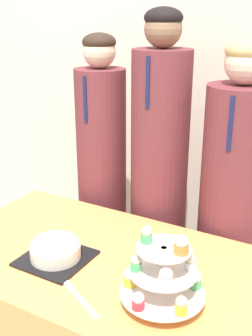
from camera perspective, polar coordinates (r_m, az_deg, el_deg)
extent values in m
cube|color=beige|center=(2.41, 10.88, 13.79)|extent=(9.00, 0.06, 2.70)
cube|color=#EF9951|center=(1.89, -3.00, -21.20)|extent=(1.35, 0.77, 0.72)
cube|color=black|center=(1.68, -9.47, -11.96)|extent=(0.25, 0.25, 0.01)
cylinder|color=silver|center=(1.66, -9.53, -11.05)|extent=(0.19, 0.19, 0.05)
ellipsoid|color=silver|center=(1.65, -9.59, -10.16)|extent=(0.19, 0.19, 0.07)
cube|color=silver|center=(1.45, -5.72, -17.72)|extent=(0.17, 0.09, 0.00)
cube|color=#B2B2B7|center=(1.55, -8.07, -15.23)|extent=(0.08, 0.05, 0.01)
cylinder|color=silver|center=(1.39, 5.02, -14.36)|extent=(0.02, 0.02, 0.21)
cylinder|color=silver|center=(1.43, 4.94, -16.47)|extent=(0.28, 0.28, 0.01)
cylinder|color=silver|center=(1.38, 5.04, -13.72)|extent=(0.22, 0.22, 0.01)
cylinder|color=silver|center=(1.34, 5.15, -10.79)|extent=(0.18, 0.18, 0.01)
cylinder|color=#4CB766|center=(1.45, 9.36, -15.20)|extent=(0.04, 0.04, 0.03)
sphere|color=silver|center=(1.44, 9.42, -14.38)|extent=(0.04, 0.04, 0.04)
cylinder|color=pink|center=(1.51, 5.29, -13.46)|extent=(0.04, 0.04, 0.03)
sphere|color=white|center=(1.50, 5.32, -12.65)|extent=(0.04, 0.04, 0.04)
cylinder|color=yellow|center=(1.45, 0.61, -15.09)|extent=(0.05, 0.05, 0.03)
sphere|color=#F4E5C6|center=(1.43, 0.61, -14.20)|extent=(0.05, 0.05, 0.05)
cylinder|color=#E5333D|center=(1.35, 1.66, -18.01)|extent=(0.04, 0.04, 0.03)
sphere|color=white|center=(1.34, 1.67, -17.18)|extent=(0.04, 0.04, 0.04)
cylinder|color=yellow|center=(1.34, 7.47, -18.42)|extent=(0.04, 0.04, 0.03)
sphere|color=beige|center=(1.33, 7.52, -17.52)|extent=(0.04, 0.04, 0.04)
cylinder|color=#3893DB|center=(1.44, 4.35, -11.36)|extent=(0.04, 0.04, 0.03)
sphere|color=beige|center=(1.43, 4.38, -10.50)|extent=(0.04, 0.04, 0.04)
cylinder|color=#4CB766|center=(1.37, 1.35, -13.18)|extent=(0.04, 0.04, 0.03)
sphere|color=beige|center=(1.36, 1.36, -12.34)|extent=(0.03, 0.03, 0.03)
cylinder|color=white|center=(1.31, 5.39, -15.12)|extent=(0.04, 0.04, 0.03)
sphere|color=silver|center=(1.29, 5.43, -14.15)|extent=(0.04, 0.04, 0.04)
cylinder|color=white|center=(1.39, 8.70, -12.91)|extent=(0.04, 0.04, 0.03)
sphere|color=beige|center=(1.38, 8.75, -12.07)|extent=(0.03, 0.03, 0.03)
cylinder|color=#4CB766|center=(1.35, 2.77, -9.47)|extent=(0.04, 0.04, 0.03)
sphere|color=beige|center=(1.34, 2.78, -8.54)|extent=(0.04, 0.04, 0.04)
cylinder|color=orange|center=(1.31, 7.48, -10.85)|extent=(0.05, 0.05, 0.03)
sphere|color=beige|center=(1.29, 7.53, -9.83)|extent=(0.04, 0.04, 0.04)
cylinder|color=brown|center=(2.29, -3.22, -3.75)|extent=(0.26, 0.26, 1.35)
sphere|color=beige|center=(2.10, -3.64, 15.47)|extent=(0.16, 0.16, 0.16)
ellipsoid|color=#332319|center=(2.10, -3.67, 16.68)|extent=(0.16, 0.16, 0.09)
cube|color=#191E47|center=(2.02, -5.56, 9.20)|extent=(0.02, 0.01, 0.22)
cylinder|color=brown|center=(2.12, 4.39, -4.25)|extent=(0.28, 0.28, 1.46)
sphere|color=#8E6B4C|center=(1.93, 5.06, 18.27)|extent=(0.17, 0.17, 0.17)
ellipsoid|color=black|center=(1.93, 5.11, 19.64)|extent=(0.17, 0.17, 0.09)
cube|color=#191E47|center=(1.82, 2.96, 11.46)|extent=(0.02, 0.01, 0.22)
cylinder|color=brown|center=(2.04, 13.93, -7.96)|extent=(0.31, 0.31, 1.33)
sphere|color=beige|center=(1.82, 15.98, 13.52)|extent=(0.18, 0.18, 0.18)
ellipsoid|color=tan|center=(1.81, 16.14, 15.05)|extent=(0.18, 0.18, 0.10)
cube|color=#191E47|center=(1.71, 13.97, 5.79)|extent=(0.02, 0.01, 0.22)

